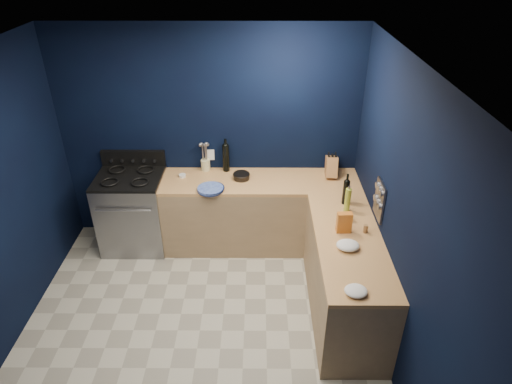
{
  "coord_description": "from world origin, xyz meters",
  "views": [
    {
      "loc": [
        0.57,
        -3.05,
        3.41
      ],
      "look_at": [
        0.55,
        1.0,
        1.0
      ],
      "focal_mm": 31.07,
      "sensor_mm": 36.0,
      "label": 1
    }
  ],
  "objects_px": {
    "plate_stack": "(210,189)",
    "crouton_bag": "(344,222)",
    "gas_range": "(134,212)",
    "utensil_crock": "(206,165)",
    "knife_block": "(331,167)"
  },
  "relations": [
    {
      "from": "crouton_bag",
      "to": "utensil_crock",
      "type": "bearing_deg",
      "value": 136.29
    },
    {
      "from": "plate_stack",
      "to": "crouton_bag",
      "type": "distance_m",
      "value": 1.56
    },
    {
      "from": "gas_range",
      "to": "crouton_bag",
      "type": "xyz_separation_m",
      "value": [
        2.32,
        -0.99,
        0.54
      ]
    },
    {
      "from": "gas_range",
      "to": "knife_block",
      "type": "distance_m",
      "value": 2.43
    },
    {
      "from": "plate_stack",
      "to": "crouton_bag",
      "type": "relative_size",
      "value": 1.4
    },
    {
      "from": "knife_block",
      "to": "utensil_crock",
      "type": "bearing_deg",
      "value": 178.38
    },
    {
      "from": "gas_range",
      "to": "crouton_bag",
      "type": "height_order",
      "value": "crouton_bag"
    },
    {
      "from": "plate_stack",
      "to": "utensil_crock",
      "type": "height_order",
      "value": "utensil_crock"
    },
    {
      "from": "crouton_bag",
      "to": "gas_range",
      "type": "bearing_deg",
      "value": 154.1
    },
    {
      "from": "utensil_crock",
      "to": "crouton_bag",
      "type": "relative_size",
      "value": 0.65
    },
    {
      "from": "knife_block",
      "to": "gas_range",
      "type": "bearing_deg",
      "value": -173.2
    },
    {
      "from": "knife_block",
      "to": "crouton_bag",
      "type": "xyz_separation_m",
      "value": [
        -0.04,
        -1.13,
        -0.01
      ]
    },
    {
      "from": "knife_block",
      "to": "crouton_bag",
      "type": "bearing_deg",
      "value": -88.32
    },
    {
      "from": "plate_stack",
      "to": "knife_block",
      "type": "relative_size",
      "value": 1.22
    },
    {
      "from": "gas_range",
      "to": "plate_stack",
      "type": "height_order",
      "value": "plate_stack"
    }
  ]
}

